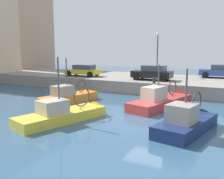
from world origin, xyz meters
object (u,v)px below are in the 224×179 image
(fishing_boat_navy, at_px, (189,127))
(fishing_boat_red, at_px, (163,105))
(parked_car_black, at_px, (153,73))
(parked_car_blue, at_px, (222,71))
(fishing_boat_orange, at_px, (72,100))
(parked_car_yellow, at_px, (83,70))
(mooring_bollard_mid, at_px, (154,80))
(quay_streetlamp, at_px, (158,47))
(fishing_boat_yellow, at_px, (67,118))

(fishing_boat_navy, distance_m, fishing_boat_red, 5.57)
(parked_car_black, distance_m, parked_car_blue, 7.82)
(fishing_boat_orange, xyz_separation_m, fishing_boat_red, (1.58, -7.19, 0.00))
(fishing_boat_navy, bearing_deg, parked_car_blue, -1.41)
(parked_car_yellow, bearing_deg, fishing_boat_navy, -127.76)
(parked_car_yellow, bearing_deg, fishing_boat_orange, -153.34)
(parked_car_black, bearing_deg, mooring_bollard_mid, -158.24)
(fishing_boat_red, relative_size, parked_car_black, 1.82)
(fishing_boat_red, bearing_deg, parked_car_blue, -16.15)
(mooring_bollard_mid, height_order, quay_streetlamp, quay_streetlamp)
(fishing_boat_navy, bearing_deg, quay_streetlamp, 23.55)
(fishing_boat_yellow, distance_m, quay_streetlamp, 16.21)
(parked_car_yellow, xyz_separation_m, quay_streetlamp, (3.64, -7.46, 2.59))
(fishing_boat_orange, distance_m, quay_streetlamp, 12.38)
(fishing_boat_red, relative_size, quay_streetlamp, 1.48)
(fishing_boat_yellow, xyz_separation_m, quay_streetlamp, (15.61, -0.80, 4.32))
(fishing_boat_orange, xyz_separation_m, quay_streetlamp, (10.97, -3.78, 4.31))
(parked_car_blue, xyz_separation_m, parked_car_yellow, (-5.21, 14.04, -0.06))
(mooring_bollard_mid, bearing_deg, fishing_boat_yellow, 167.00)
(fishing_boat_yellow, xyz_separation_m, parked_car_black, (12.11, -1.44, 1.81))
(fishing_boat_yellow, height_order, parked_car_blue, fishing_boat_yellow)
(parked_car_yellow, bearing_deg, parked_car_blue, -69.65)
(fishing_boat_red, bearing_deg, parked_car_black, 25.23)
(parked_car_yellow, height_order, quay_streetlamp, quay_streetlamp)
(fishing_boat_red, height_order, quay_streetlamp, quay_streetlamp)
(fishing_boat_navy, relative_size, parked_car_yellow, 1.40)
(fishing_boat_yellow, distance_m, parked_car_blue, 18.79)
(fishing_boat_yellow, bearing_deg, fishing_boat_navy, -78.75)
(fishing_boat_navy, xyz_separation_m, fishing_boat_yellow, (-1.39, 7.00, -0.02))
(fishing_boat_navy, relative_size, quay_streetlamp, 1.18)
(parked_car_black, xyz_separation_m, parked_car_blue, (5.07, -5.95, -0.02))
(fishing_boat_yellow, relative_size, mooring_bollard_mid, 12.09)
(fishing_boat_navy, height_order, parked_car_blue, fishing_boat_navy)
(fishing_boat_orange, distance_m, fishing_boat_navy, 10.48)
(mooring_bollard_mid, bearing_deg, parked_car_black, 21.76)
(parked_car_black, height_order, mooring_bollard_mid, parked_car_black)
(fishing_boat_orange, height_order, parked_car_black, fishing_boat_orange)
(parked_car_yellow, relative_size, quay_streetlamp, 0.85)
(parked_car_yellow, bearing_deg, quay_streetlamp, -64.02)
(parked_car_black, relative_size, quay_streetlamp, 0.81)
(parked_car_black, distance_m, parked_car_yellow, 8.09)
(parked_car_black, bearing_deg, fishing_boat_navy, -152.58)
(fishing_boat_red, distance_m, parked_car_yellow, 12.42)
(fishing_boat_yellow, height_order, parked_car_black, fishing_boat_yellow)
(parked_car_black, distance_m, mooring_bollard_mid, 2.37)
(parked_car_black, bearing_deg, parked_car_yellow, 91.00)
(fishing_boat_yellow, xyz_separation_m, parked_car_yellow, (11.97, 6.65, 1.73))
(quay_streetlamp, bearing_deg, parked_car_black, -169.73)
(fishing_boat_red, xyz_separation_m, quay_streetlamp, (9.39, 3.41, 4.31))
(parked_car_blue, relative_size, parked_car_yellow, 1.11)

